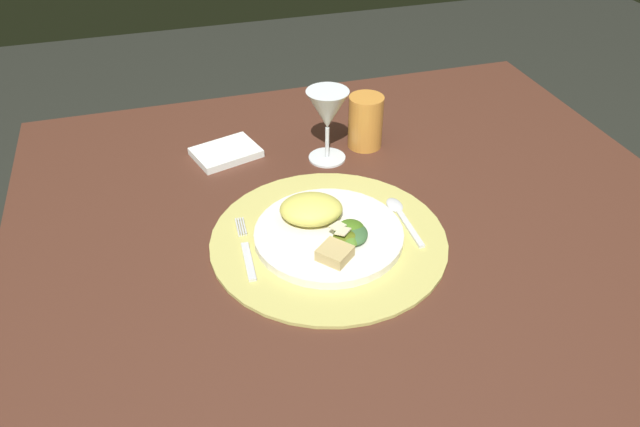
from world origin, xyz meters
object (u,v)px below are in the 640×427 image
napkin (226,152)px  dinner_plate (329,234)px  amber_tumbler (365,122)px  fork (246,251)px  spoon (400,213)px  wine_glass (328,112)px  dining_table (355,275)px

napkin → dinner_plate: bearing=-69.5°
amber_tumbler → fork: bearing=-137.7°
dinner_plate → spoon: size_ratio=1.74×
spoon → napkin: (-0.25, 0.29, -0.00)m
dinner_plate → fork: 0.14m
wine_glass → amber_tumbler: size_ratio=1.35×
spoon → wine_glass: 0.25m
fork → wine_glass: wine_glass is taller
dinner_plate → amber_tumbler: 0.32m
dining_table → dinner_plate: (-0.07, -0.06, 0.16)m
spoon → amber_tumbler: size_ratio=1.30×
fork → napkin: napkin is taller
dinner_plate → spoon: dinner_plate is taller
fork → amber_tumbler: amber_tumbler is taller
dining_table → fork: bearing=-164.9°
dinner_plate → spoon: (0.14, 0.03, -0.00)m
wine_glass → amber_tumbler: wine_glass is taller
dining_table → dinner_plate: size_ratio=4.88×
napkin → spoon: bearing=-48.5°
dining_table → dinner_plate: 0.19m
wine_glass → dinner_plate: bearing=-106.7°
dining_table → napkin: bearing=126.8°
dining_table → fork: fork is taller
dinner_plate → wine_glass: (0.07, 0.25, 0.09)m
amber_tumbler → wine_glass: bearing=-162.2°
dining_table → napkin: napkin is taller
dinner_plate → amber_tumbler: size_ratio=2.26×
dining_table → fork: size_ratio=7.58×
spoon → amber_tumbler: bearing=84.2°
napkin → wine_glass: size_ratio=0.85×
wine_glass → fork: bearing=-130.9°
napkin → amber_tumbler: size_ratio=1.15×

